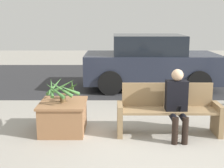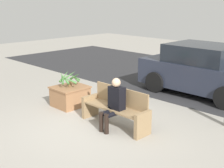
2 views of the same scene
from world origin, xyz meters
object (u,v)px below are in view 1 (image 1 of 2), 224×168
object	(u,v)px
person_seated	(178,101)
parked_car	(151,62)
planter_box	(64,116)
potted_plant	(64,89)
bench	(169,110)

from	to	relation	value
person_seated	parked_car	xyz separation A→B (m)	(0.00, 3.92, 0.11)
planter_box	parked_car	size ratio (longest dim) A/B	0.24
planter_box	parked_car	world-z (taller)	parked_car
person_seated	potted_plant	bearing A→B (deg)	172.50
bench	person_seated	bearing A→B (deg)	-59.08
planter_box	potted_plant	world-z (taller)	potted_plant
bench	parked_car	world-z (taller)	parked_car
bench	parked_car	bearing A→B (deg)	88.23
bench	potted_plant	world-z (taller)	potted_plant
person_seated	potted_plant	size ratio (longest dim) A/B	1.88
person_seated	bench	bearing A→B (deg)	120.92
parked_car	person_seated	bearing A→B (deg)	-90.07
person_seated	potted_plant	xyz separation A→B (m)	(-1.99, 0.26, 0.15)
person_seated	potted_plant	world-z (taller)	person_seated
planter_box	parked_car	distance (m)	4.19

